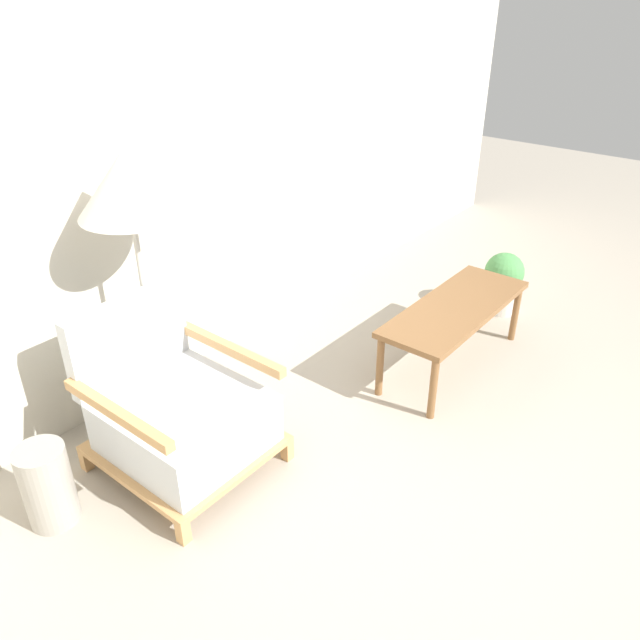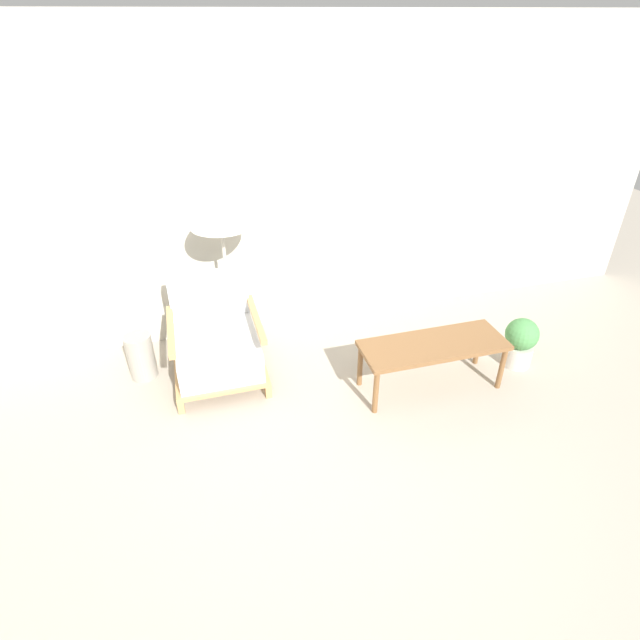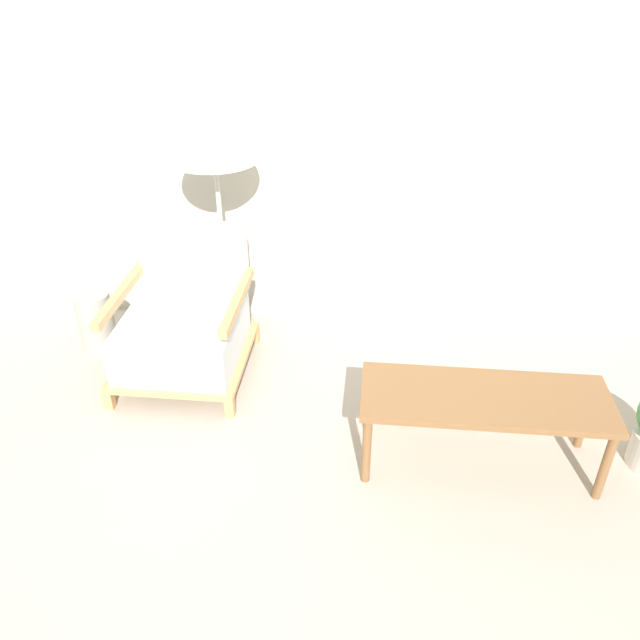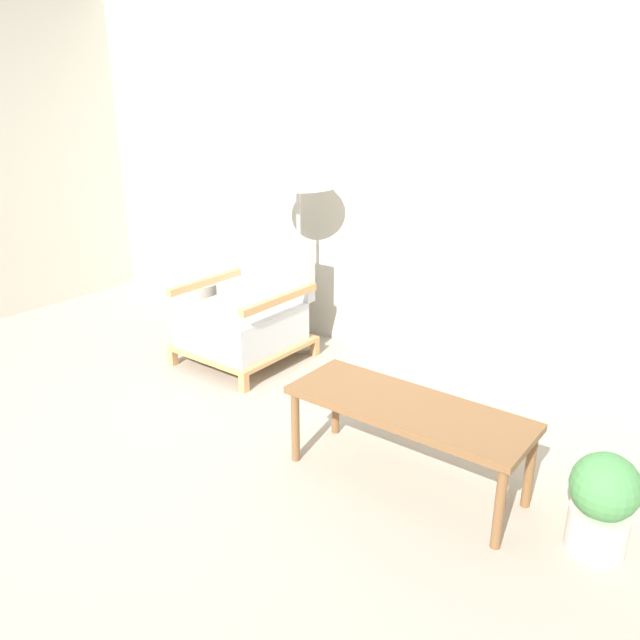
{
  "view_description": "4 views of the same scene",
  "coord_description": "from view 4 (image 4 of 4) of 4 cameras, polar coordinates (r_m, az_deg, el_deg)",
  "views": [
    {
      "loc": [
        -2.1,
        -0.58,
        2.21
      ],
      "look_at": [
        0.21,
        1.27,
        0.55
      ],
      "focal_mm": 35.0,
      "sensor_mm": 36.0,
      "label": 1
    },
    {
      "loc": [
        -0.73,
        -2.02,
        2.68
      ],
      "look_at": [
        0.21,
        1.27,
        0.55
      ],
      "focal_mm": 28.0,
      "sensor_mm": 36.0,
      "label": 2
    },
    {
      "loc": [
        0.48,
        -1.51,
        2.28
      ],
      "look_at": [
        0.21,
        1.27,
        0.55
      ],
      "focal_mm": 35.0,
      "sensor_mm": 36.0,
      "label": 3
    },
    {
      "loc": [
        2.3,
        -1.47,
        1.83
      ],
      "look_at": [
        0.21,
        1.27,
        0.55
      ],
      "focal_mm": 35.0,
      "sensor_mm": 36.0,
      "label": 4
    }
  ],
  "objects": [
    {
      "name": "ground_plane",
      "position": [
        3.29,
        -17.06,
        -14.53
      ],
      "size": [
        14.0,
        14.0,
        0.0
      ],
      "primitive_type": "plane",
      "color": "#A89E8E"
    },
    {
      "name": "wall_back",
      "position": [
        4.37,
        5.55,
        13.98
      ],
      "size": [
        8.0,
        0.06,
        2.7
      ],
      "color": "beige",
      "rests_on": "ground_plane"
    },
    {
      "name": "vase",
      "position": [
        5.01,
        -10.59,
        1.05
      ],
      "size": [
        0.22,
        0.22,
        0.4
      ],
      "primitive_type": "cylinder",
      "color": "#9E998E",
      "rests_on": "ground_plane"
    },
    {
      "name": "floor_lamp",
      "position": [
        4.37,
        -2.03,
        13.59
      ],
      "size": [
        0.5,
        0.5,
        1.51
      ],
      "color": "#B7B2A8",
      "rests_on": "ground_plane"
    },
    {
      "name": "potted_plant",
      "position": [
        2.92,
        24.41,
        -14.88
      ],
      "size": [
        0.28,
        0.28,
        0.45
      ],
      "color": "beige",
      "rests_on": "ground_plane"
    },
    {
      "name": "coffee_table",
      "position": [
        3.03,
        7.99,
        -8.47
      ],
      "size": [
        1.18,
        0.43,
        0.43
      ],
      "color": "brown",
      "rests_on": "ground_plane"
    },
    {
      "name": "armchair",
      "position": [
        4.44,
        -6.7,
        0.19
      ],
      "size": [
        0.74,
        0.79,
        0.83
      ],
      "color": "tan",
      "rests_on": "ground_plane"
    }
  ]
}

